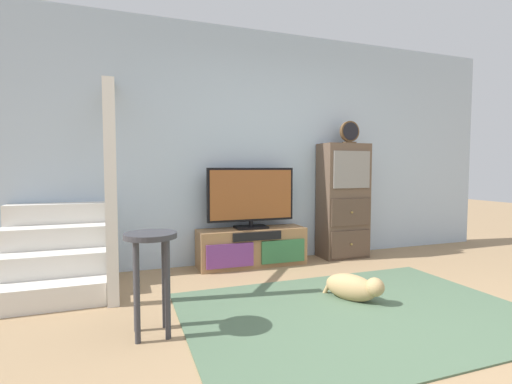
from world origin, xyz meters
The scene contains 10 objects.
ground_plane centered at (0.00, 0.00, 0.00)m, with size 20.00×20.00×0.00m, color #997A56.
back_wall centered at (0.00, 2.46, 1.35)m, with size 6.40×0.12×2.70m, color #A8BCD1.
area_rug centered at (0.00, 0.60, 0.01)m, with size 2.60×1.80×0.01m, color #4C664C.
media_console centered at (-0.30, 2.19, 0.21)m, with size 1.23×0.38×0.42m.
television centered at (-0.30, 2.22, 0.78)m, with size 1.01×0.22×0.68m.
side_cabinet centered at (0.90, 2.20, 0.70)m, with size 0.58×0.38×1.40m.
desk_clock centered at (0.97, 2.19, 1.54)m, with size 0.25×0.08×0.28m.
staircase centered at (-2.24, 2.20, 0.37)m, with size 1.00×1.36×2.20m.
bar_stool_near centered at (-1.50, 0.75, 0.51)m, with size 0.34×0.34×0.68m.
dog centered at (0.12, 0.84, 0.12)m, with size 0.39×0.50×0.23m.
Camera 1 is at (-1.66, -1.73, 1.10)m, focal length 26.05 mm.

